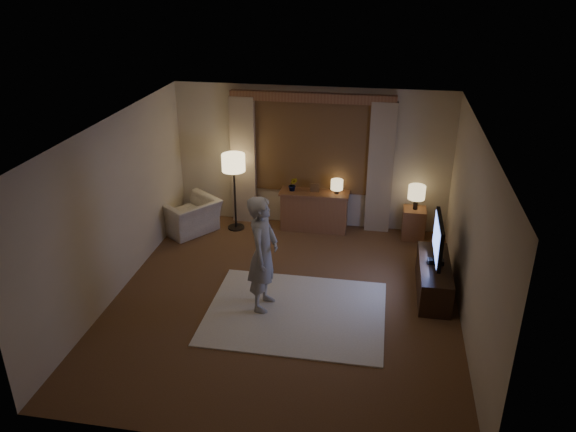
% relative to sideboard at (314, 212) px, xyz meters
% --- Properties ---
extents(room, '(5.04, 5.54, 2.64)m').
position_rel_sideboard_xyz_m(room, '(-0.10, -2.00, 0.98)').
color(room, brown).
rests_on(room, ground).
extents(rug, '(2.50, 2.00, 0.02)m').
position_rel_sideboard_xyz_m(rug, '(0.11, -2.78, -0.34)').
color(rug, beige).
rests_on(rug, floor).
extents(sideboard, '(1.20, 0.40, 0.70)m').
position_rel_sideboard_xyz_m(sideboard, '(0.00, 0.00, 0.00)').
color(sideboard, brown).
rests_on(sideboard, floor).
extents(picture_frame, '(0.16, 0.02, 0.20)m').
position_rel_sideboard_xyz_m(picture_frame, '(0.00, 0.00, 0.45)').
color(picture_frame, brown).
rests_on(picture_frame, sideboard).
extents(plant, '(0.17, 0.13, 0.30)m').
position_rel_sideboard_xyz_m(plant, '(-0.40, 0.00, 0.50)').
color(plant, '#999999').
rests_on(plant, sideboard).
extents(table_lamp_sideboard, '(0.22, 0.22, 0.30)m').
position_rel_sideboard_xyz_m(table_lamp_sideboard, '(0.40, 0.00, 0.55)').
color(table_lamp_sideboard, black).
rests_on(table_lamp_sideboard, sideboard).
extents(floor_lamp, '(0.42, 0.42, 1.45)m').
position_rel_sideboard_xyz_m(floor_lamp, '(-1.44, -0.23, 0.86)').
color(floor_lamp, black).
rests_on(floor_lamp, floor).
extents(armchair, '(1.23, 1.26, 0.62)m').
position_rel_sideboard_xyz_m(armchair, '(-2.23, -0.50, -0.04)').
color(armchair, '#EFE0C5').
rests_on(armchair, floor).
extents(side_table, '(0.40, 0.40, 0.56)m').
position_rel_sideboard_xyz_m(side_table, '(1.80, -0.05, -0.07)').
color(side_table, brown).
rests_on(side_table, floor).
extents(table_lamp_side, '(0.30, 0.30, 0.44)m').
position_rel_sideboard_xyz_m(table_lamp_side, '(1.80, -0.05, 0.52)').
color(table_lamp_side, black).
rests_on(table_lamp_side, side_table).
extents(tv_stand, '(0.45, 1.40, 0.50)m').
position_rel_sideboard_xyz_m(tv_stand, '(2.05, -1.89, -0.10)').
color(tv_stand, black).
rests_on(tv_stand, floor).
extents(tv, '(0.24, 0.98, 0.71)m').
position_rel_sideboard_xyz_m(tv, '(2.05, -1.89, 0.54)').
color(tv, black).
rests_on(tv, tv_stand).
extents(person, '(0.47, 0.66, 1.70)m').
position_rel_sideboard_xyz_m(person, '(-0.37, -2.70, 0.52)').
color(person, '#ADA8A0').
rests_on(person, rug).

